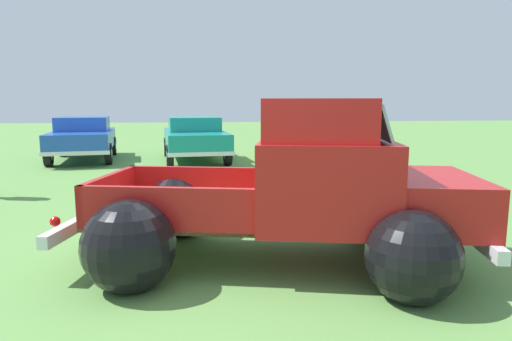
# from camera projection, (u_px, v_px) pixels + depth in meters

# --- Properties ---
(ground_plane) EXTENTS (80.00, 80.00, 0.00)m
(ground_plane) POSITION_uv_depth(u_px,v_px,m) (268.00, 261.00, 5.27)
(ground_plane) COLOR #609347
(vintage_pickup_truck) EXTENTS (4.94, 3.57, 1.96)m
(vintage_pickup_truck) POSITION_uv_depth(u_px,v_px,m) (302.00, 200.00, 5.12)
(vintage_pickup_truck) COLOR black
(vintage_pickup_truck) RESTS_ON ground
(show_car_0) EXTENTS (2.38, 4.37, 1.43)m
(show_car_0) POSITION_uv_depth(u_px,v_px,m) (83.00, 137.00, 14.56)
(show_car_0) COLOR black
(show_car_0) RESTS_ON ground
(show_car_1) EXTENTS (2.30, 4.57, 1.43)m
(show_car_1) POSITION_uv_depth(u_px,v_px,m) (195.00, 137.00, 14.50)
(show_car_1) COLOR black
(show_car_1) RESTS_ON ground
(show_car_2) EXTENTS (1.84, 4.45, 1.43)m
(show_car_2) POSITION_uv_depth(u_px,v_px,m) (312.00, 135.00, 15.37)
(show_car_2) COLOR black
(show_car_2) RESTS_ON ground
(spectator_0) EXTENTS (0.54, 0.36, 1.72)m
(spectator_0) POSITION_uv_depth(u_px,v_px,m) (275.00, 136.00, 11.97)
(spectator_0) COLOR #4C4742
(spectator_0) RESTS_ON ground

